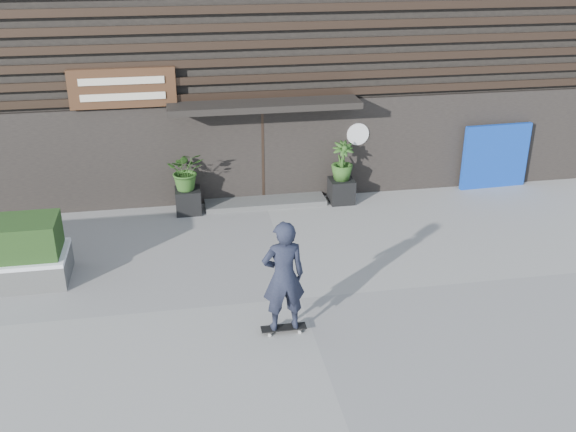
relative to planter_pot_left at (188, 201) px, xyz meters
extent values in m
plane|color=gray|center=(1.90, -4.40, -0.30)|extent=(80.00, 80.00, 0.00)
cube|color=#4C4C4A|center=(1.90, 0.20, -0.24)|extent=(3.00, 0.80, 0.12)
cube|color=black|center=(0.00, 0.00, 0.00)|extent=(0.60, 0.60, 0.60)
imported|color=#2D591E|center=(0.00, 0.00, 0.78)|extent=(0.86, 0.75, 0.96)
cube|color=black|center=(3.80, 0.00, 0.00)|extent=(0.60, 0.60, 0.60)
imported|color=#2D591E|center=(3.80, 0.00, 0.78)|extent=(0.54, 0.54, 0.96)
cube|color=#0C34A4|center=(8.00, 0.30, 0.55)|extent=(1.83, 0.21, 1.71)
cube|color=black|center=(1.90, 5.60, 3.70)|extent=(18.00, 10.00, 8.00)
cube|color=black|center=(1.90, 0.54, 0.95)|extent=(18.00, 0.12, 2.50)
cube|color=#38281E|center=(1.90, 0.48, 2.40)|extent=(17.60, 0.08, 0.18)
cube|color=#38281E|center=(1.90, 0.48, 2.79)|extent=(17.60, 0.08, 0.18)
cube|color=#38281E|center=(1.90, 0.48, 3.18)|extent=(17.60, 0.08, 0.18)
cube|color=#38281E|center=(1.90, 0.48, 3.58)|extent=(17.60, 0.08, 0.18)
cube|color=#38281E|center=(1.90, 0.48, 3.97)|extent=(17.60, 0.08, 0.18)
cube|color=#38281E|center=(1.90, 0.48, 4.36)|extent=(17.60, 0.08, 0.18)
cube|color=black|center=(1.90, 0.10, 2.25)|extent=(4.50, 1.00, 0.15)
cube|color=black|center=(1.90, 0.70, 0.85)|extent=(2.40, 0.30, 2.30)
cube|color=#38281E|center=(1.90, 0.52, 0.85)|extent=(0.06, 0.10, 2.30)
cube|color=#472B19|center=(-1.30, 0.40, 2.70)|extent=(2.40, 0.10, 0.90)
cube|color=beige|center=(-1.30, 0.33, 2.88)|extent=(1.90, 0.02, 0.16)
cube|color=beige|center=(-1.30, 0.33, 2.52)|extent=(1.90, 0.02, 0.16)
cylinder|color=white|center=(4.30, 0.46, 1.30)|extent=(0.56, 0.03, 0.56)
cube|color=black|center=(1.41, -5.43, -0.21)|extent=(0.78, 0.20, 0.02)
cylinder|color=#A9A9A5|center=(1.15, -5.53, -0.27)|extent=(0.06, 0.03, 0.06)
cylinder|color=#AAAAA6|center=(1.15, -5.33, -0.27)|extent=(0.06, 0.03, 0.06)
cylinder|color=beige|center=(1.67, -5.53, -0.27)|extent=(0.06, 0.03, 0.06)
cylinder|color=beige|center=(1.67, -5.33, -0.27)|extent=(0.06, 0.03, 0.06)
imported|color=black|center=(1.41, -5.43, 0.79)|extent=(0.75, 0.52, 1.99)
camera|label=1|loc=(-0.17, -14.82, 6.15)|focal=41.05mm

